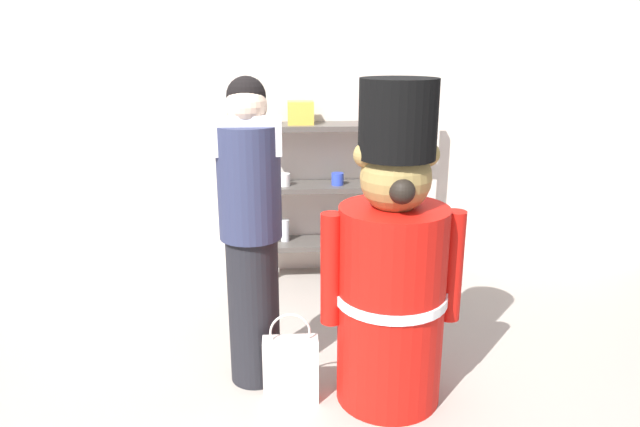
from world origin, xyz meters
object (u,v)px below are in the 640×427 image
object	(u,v)px
person_shopper	(251,232)
shopping_bag	(291,368)
merchandise_shelf	(336,180)
teddy_bear_guard	(392,272)

from	to	relation	value
person_shopper	shopping_bag	size ratio (longest dim) A/B	3.30
merchandise_shelf	shopping_bag	xyz separation A→B (m)	(-0.39, -1.66, -0.61)
person_shopper	teddy_bear_guard	bearing A→B (deg)	-17.21
person_shopper	shopping_bag	xyz separation A→B (m)	(0.20, -0.23, -0.68)
teddy_bear_guard	person_shopper	bearing A→B (deg)	162.79
merchandise_shelf	shopping_bag	distance (m)	1.81
merchandise_shelf	person_shopper	size ratio (longest dim) A/B	0.93
merchandise_shelf	shopping_bag	world-z (taller)	merchandise_shelf
person_shopper	merchandise_shelf	bearing A→B (deg)	67.83
merchandise_shelf	teddy_bear_guard	distance (m)	1.66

